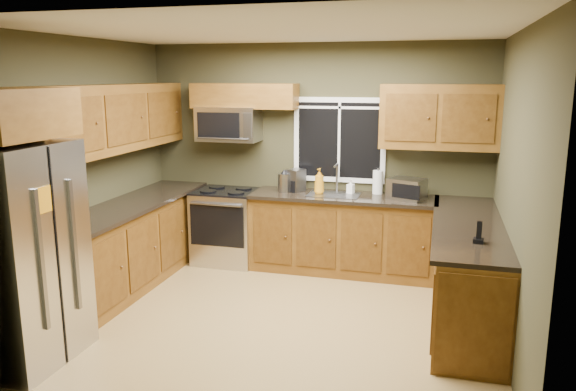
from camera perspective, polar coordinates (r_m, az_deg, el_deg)
The scene contains 28 objects.
floor at distance 5.60m, azimuth -1.47°, elevation -12.29°, with size 4.20×4.20×0.00m, color olive.
ceiling at distance 5.12m, azimuth -1.64°, elevation 16.43°, with size 4.20×4.20×0.00m, color white.
back_wall at distance 6.91m, azimuth 2.77°, elevation 4.07°, with size 4.20×4.20×0.00m, color #35331E.
front_wall at distance 3.55m, azimuth -9.96°, elevation -3.81°, with size 4.20×4.20×0.00m, color #35331E.
left_wall at distance 6.13m, azimuth -20.71°, elevation 2.27°, with size 3.60×3.60×0.00m, color #35331E.
right_wall at distance 5.02m, azimuth 22.07°, elevation 0.14°, with size 3.60×3.60×0.00m, color #35331E.
window at distance 6.81m, azimuth 5.23°, elevation 5.64°, with size 1.12×0.03×1.02m.
base_cabinets_left at distance 6.55m, azimuth -15.57°, elevation -4.88°, with size 0.60×2.65×0.90m, color brown.
countertop_left at distance 6.42m, azimuth -15.61°, elevation -0.89°, with size 0.65×2.65×0.04m, color black.
base_cabinets_back at distance 6.74m, azimuth 5.59°, elevation -4.02°, with size 2.17×0.60×0.90m, color brown.
countertop_back at distance 6.60m, azimuth 5.64°, elevation -0.15°, with size 2.17×0.65×0.04m, color black.
base_cabinets_peninsula at distance 5.75m, azimuth 17.77°, elevation -7.42°, with size 0.60×2.52×0.90m.
countertop_peninsula at distance 5.62m, azimuth 17.81°, elevation -2.85°, with size 0.65×2.50×0.04m, color black.
upper_cabinets_left at distance 6.37m, azimuth -17.34°, elevation 7.48°, with size 0.33×2.65×0.72m, color brown.
upper_cabinets_back_left at distance 6.93m, azimuth -4.46°, elevation 10.05°, with size 1.30×0.33×0.30m, color brown.
upper_cabinets_back_right at distance 6.54m, azimuth 15.11°, elevation 7.71°, with size 1.30×0.33×0.72m, color brown.
upper_cabinet_over_fridge at distance 4.82m, azimuth -26.85°, elevation 7.45°, with size 0.72×0.90×0.38m, color brown.
refrigerator at distance 5.02m, azimuth -25.62°, elevation -5.48°, with size 0.74×0.90×1.80m.
range at distance 7.08m, azimuth -6.23°, elevation -3.07°, with size 0.76×0.69×0.94m.
microwave at distance 6.99m, azimuth -6.05°, elevation 7.24°, with size 0.76×0.41×0.42m.
sink at distance 6.63m, azimuth 4.69°, elevation 0.20°, with size 0.60×0.42×0.36m.
toaster_oven at distance 6.46m, azimuth 11.96°, elevation 0.65°, with size 0.46×0.41×0.24m.
coffee_maker at distance 6.76m, azimuth 0.78°, elevation 1.47°, with size 0.23×0.26×0.27m.
kettle at distance 6.73m, azimuth -0.39°, elevation 1.42°, with size 0.19×0.19×0.27m.
paper_towel_roll at distance 6.72m, azimuth 9.10°, elevation 1.35°, with size 0.13×0.13×0.31m.
soap_bottle_a at distance 6.64m, azimuth 3.19°, elevation 1.47°, with size 0.12×0.12×0.30m, color orange.
soap_bottle_b at distance 6.68m, azimuth 6.38°, elevation 0.91°, with size 0.08×0.08×0.17m, color white.
cordless_phone at distance 4.96m, azimuth 18.82°, elevation -3.95°, with size 0.10×0.10×0.19m.
Camera 1 is at (1.48, -4.89, 2.31)m, focal length 35.00 mm.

